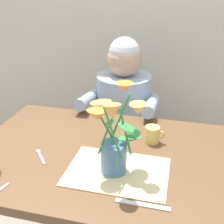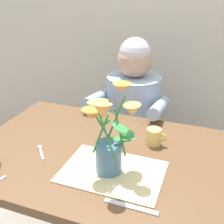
# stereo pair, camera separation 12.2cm
# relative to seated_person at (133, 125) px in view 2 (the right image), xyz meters

# --- Properties ---
(wood_panel_backdrop) EXTENTS (4.00, 0.10, 2.50)m
(wood_panel_backdrop) POSITION_rel_seated_person_xyz_m (0.05, 0.43, 0.69)
(wood_panel_backdrop) COLOR beige
(wood_panel_backdrop) RESTS_ON ground_plane
(dining_table) EXTENTS (1.20, 0.80, 0.74)m
(dining_table) POSITION_rel_seated_person_xyz_m (0.05, -0.62, 0.08)
(dining_table) COLOR brown
(dining_table) RESTS_ON ground_plane
(seated_person) EXTENTS (0.45, 0.47, 1.14)m
(seated_person) POSITION_rel_seated_person_xyz_m (0.00, 0.00, 0.00)
(seated_person) COLOR #4C4C56
(seated_person) RESTS_ON ground_plane
(striped_placemat) EXTENTS (0.40, 0.28, 0.00)m
(striped_placemat) POSITION_rel_seated_person_xyz_m (0.13, -0.73, 0.18)
(striped_placemat) COLOR beige
(striped_placemat) RESTS_ON dining_table
(flower_vase) EXTENTS (0.26, 0.27, 0.34)m
(flower_vase) POSITION_rel_seated_person_xyz_m (0.11, -0.73, 0.34)
(flower_vase) COLOR teal
(flower_vase) RESTS_ON dining_table
(dinner_knife) EXTENTS (0.19, 0.02, 0.00)m
(dinner_knife) POSITION_rel_seated_person_xyz_m (0.26, -0.89, 0.18)
(dinner_knife) COLOR silver
(dinner_knife) RESTS_ON dining_table
(tea_cup) EXTENTS (0.09, 0.07, 0.08)m
(tea_cup) POSITION_rel_seated_person_xyz_m (0.24, -0.47, 0.22)
(tea_cup) COLOR #E5C666
(tea_cup) RESTS_ON dining_table
(spoon_0) EXTENTS (0.09, 0.10, 0.01)m
(spoon_0) POSITION_rel_seated_person_xyz_m (-0.23, -0.70, 0.18)
(spoon_0) COLOR silver
(spoon_0) RESTS_ON dining_table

